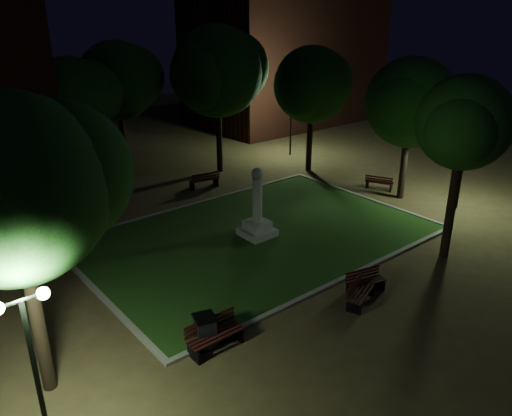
% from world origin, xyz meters
% --- Properties ---
extents(ground, '(80.00, 80.00, 0.00)m').
position_xyz_m(ground, '(0.00, 0.00, 0.00)').
color(ground, brown).
extents(lawn, '(15.00, 10.00, 0.08)m').
position_xyz_m(lawn, '(0.00, 2.00, 0.04)').
color(lawn, '#1E4214').
rests_on(lawn, ground).
extents(lawn_kerb, '(15.40, 10.40, 0.12)m').
position_xyz_m(lawn_kerb, '(0.00, 2.00, 0.06)').
color(lawn_kerb, slate).
rests_on(lawn_kerb, ground).
extents(monument, '(1.40, 1.40, 3.20)m').
position_xyz_m(monument, '(0.00, 2.00, 0.96)').
color(monument, gray).
rests_on(monument, lawn).
extents(building_far, '(16.00, 10.00, 12.00)m').
position_xyz_m(building_far, '(18.00, 20.00, 6.00)').
color(building_far, '#481E15').
rests_on(building_far, ground).
extents(tree_west, '(5.66, 4.62, 8.09)m').
position_xyz_m(tree_west, '(-10.46, -1.87, 5.78)').
color(tree_west, black).
rests_on(tree_west, ground).
extents(tree_north_wl, '(4.75, 3.88, 7.68)m').
position_xyz_m(tree_north_wl, '(-4.80, 9.66, 5.73)').
color(tree_north_wl, black).
rests_on(tree_north_wl, ground).
extents(tree_north_er, '(6.64, 5.42, 8.88)m').
position_xyz_m(tree_north_er, '(4.51, 11.03, 6.17)').
color(tree_north_er, black).
rests_on(tree_north_er, ground).
extents(tree_ne, '(5.65, 4.61, 7.69)m').
position_xyz_m(tree_ne, '(8.94, 7.58, 5.37)').
color(tree_ne, black).
rests_on(tree_ne, ground).
extents(tree_east, '(5.66, 4.62, 7.51)m').
position_xyz_m(tree_east, '(9.35, 0.89, 5.19)').
color(tree_east, black).
rests_on(tree_east, ground).
extents(tree_se, '(4.47, 3.65, 7.47)m').
position_xyz_m(tree_se, '(4.97, -4.42, 5.63)').
color(tree_se, black).
rests_on(tree_se, ground).
extents(tree_far_north, '(5.54, 4.52, 8.04)m').
position_xyz_m(tree_far_north, '(-0.59, 13.79, 5.77)').
color(tree_far_north, black).
rests_on(tree_far_north, ground).
extents(lamppost_sw, '(1.18, 0.28, 4.25)m').
position_xyz_m(lamppost_sw, '(-11.25, -4.01, 2.99)').
color(lamppost_sw, black).
rests_on(lamppost_sw, ground).
extents(lamppost_se, '(1.18, 0.28, 4.34)m').
position_xyz_m(lamppost_se, '(10.26, -1.85, 3.04)').
color(lamppost_se, black).
rests_on(lamppost_se, ground).
extents(lamppost_ne, '(1.18, 0.28, 4.25)m').
position_xyz_m(lamppost_ne, '(10.44, 11.01, 2.99)').
color(lamppost_ne, black).
rests_on(lamppost_ne, ground).
extents(bench_near_left, '(1.63, 1.04, 0.84)m').
position_xyz_m(bench_near_left, '(-0.73, -4.51, 0.40)').
color(bench_near_left, black).
rests_on(bench_near_left, ground).
extents(bench_near_right, '(1.59, 0.86, 0.83)m').
position_xyz_m(bench_near_right, '(0.08, -4.11, 0.39)').
color(bench_near_right, black).
rests_on(bench_near_right, ground).
extents(bench_west_near, '(1.83, 0.65, 1.00)m').
position_xyz_m(bench_west_near, '(-6.08, -3.34, 0.47)').
color(bench_west_near, black).
rests_on(bench_west_near, ground).
extents(bench_right_side, '(1.13, 1.63, 0.85)m').
position_xyz_m(bench_right_side, '(9.40, 2.46, 0.40)').
color(bench_right_side, black).
rests_on(bench_right_side, ground).
extents(bench_far_side, '(1.79, 0.87, 0.94)m').
position_xyz_m(bench_far_side, '(1.87, 9.05, 0.44)').
color(bench_far_side, black).
rests_on(bench_far_side, ground).
extents(trash_bin, '(0.79, 0.79, 1.09)m').
position_xyz_m(trash_bin, '(-6.25, -3.10, 0.55)').
color(trash_bin, black).
rests_on(trash_bin, ground).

